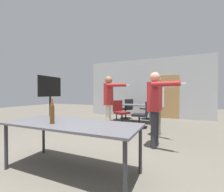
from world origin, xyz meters
name	(u,v)px	position (x,y,z in m)	size (l,w,h in m)	color
ground_plane	(57,182)	(0.00, 0.00, 0.00)	(24.00, 24.00, 0.00)	#5B564C
back_wall	(146,88)	(0.03, 6.10, 1.44)	(6.05, 0.12, 2.91)	#B2B5B7
conference_table_near	(71,127)	(-0.01, 0.30, 0.67)	(2.04, 0.82, 0.73)	#4C4C51
conference_table_far	(132,106)	(-0.28, 4.50, 0.66)	(1.74, 0.81, 0.73)	#4C4C51
tv_screen	(50,97)	(-2.48, 2.28, 1.07)	(0.44, 0.95, 1.75)	black
person_center_tall	(158,100)	(0.95, 2.78, 1.00)	(0.69, 0.73, 1.64)	slate
person_right_polo	(109,98)	(-0.47, 2.67, 1.04)	(0.85, 0.57, 1.70)	beige
person_far_watching	(155,102)	(1.01, 1.85, 0.99)	(0.73, 0.67, 1.63)	#28282D
office_chair_far_right	(148,109)	(0.24, 5.39, 0.45)	(0.67, 0.65, 0.95)	black
office_chair_far_left	(121,113)	(-0.52, 3.83, 0.42)	(0.68, 0.65, 0.91)	black
office_chair_side_rolled	(127,110)	(-0.71, 5.16, 0.43)	(0.68, 0.67, 0.92)	black
office_chair_mid_tucked	(142,116)	(0.34, 3.57, 0.41)	(0.56, 0.52, 0.90)	black
beer_bottle	(52,111)	(-0.24, 0.15, 0.91)	(0.06, 0.06, 0.39)	#563314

